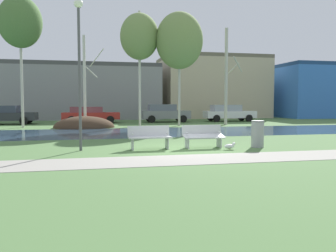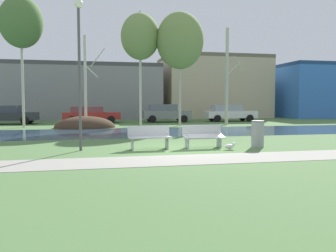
# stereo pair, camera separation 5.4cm
# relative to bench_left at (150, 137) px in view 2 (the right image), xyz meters

# --- Properties ---
(ground_plane) EXTENTS (120.00, 120.00, 0.00)m
(ground_plane) POSITION_rel_bench_left_xyz_m (1.05, 9.49, -0.47)
(ground_plane) COLOR #4C703D
(paved_path_strip) EXTENTS (60.00, 1.89, 0.01)m
(paved_path_strip) POSITION_rel_bench_left_xyz_m (1.05, -2.59, -0.47)
(paved_path_strip) COLOR gray
(paved_path_strip) RESTS_ON ground
(river_band) EXTENTS (80.00, 6.74, 0.01)m
(river_band) POSITION_rel_bench_left_xyz_m (1.05, 7.38, -0.47)
(river_band) COLOR #2D475B
(river_band) RESTS_ON ground
(soil_mound) EXTENTS (4.17, 2.92, 1.61)m
(soil_mound) POSITION_rel_bench_left_xyz_m (-2.68, 11.85, -0.47)
(soil_mound) COLOR #423021
(soil_mound) RESTS_ON ground
(bench_left) EXTENTS (1.62, 0.62, 0.87)m
(bench_left) POSITION_rel_bench_left_xyz_m (0.00, 0.00, 0.00)
(bench_left) COLOR #B2B5B7
(bench_left) RESTS_ON ground
(bench_right) EXTENTS (1.62, 0.62, 0.87)m
(bench_right) POSITION_rel_bench_left_xyz_m (2.09, 0.00, 0.00)
(bench_right) COLOR #B2B5B7
(bench_right) RESTS_ON ground
(trash_bin) EXTENTS (0.51, 0.51, 1.04)m
(trash_bin) POSITION_rel_bench_left_xyz_m (4.22, -0.31, 0.07)
(trash_bin) COLOR gray
(trash_bin) RESTS_ON ground
(seagull) EXTENTS (0.47, 0.18, 0.27)m
(seagull) POSITION_rel_bench_left_xyz_m (2.90, -0.74, -0.34)
(seagull) COLOR white
(seagull) RESTS_ON ground
(streetlamp) EXTENTS (0.32, 0.32, 5.40)m
(streetlamp) POSITION_rel_bench_left_xyz_m (-2.51, 0.14, 3.13)
(streetlamp) COLOR #4C4C51
(streetlamp) RESTS_ON ground
(birch_far_left) EXTENTS (2.92, 2.92, 9.28)m
(birch_far_left) POSITION_rel_bench_left_xyz_m (-6.86, 12.89, 6.74)
(birch_far_left) COLOR beige
(birch_far_left) RESTS_ON ground
(birch_left) EXTENTS (1.54, 2.34, 6.63)m
(birch_left) POSITION_rel_bench_left_xyz_m (-2.61, 13.43, 2.93)
(birch_left) COLOR beige
(birch_left) RESTS_ON ground
(birch_center_left) EXTENTS (2.86, 2.86, 8.52)m
(birch_center_left) POSITION_rel_bench_left_xyz_m (1.37, 13.18, 6.15)
(birch_center_left) COLOR beige
(birch_center_left) RESTS_ON ground
(birch_center) EXTENTS (3.50, 3.50, 8.42)m
(birch_center) POSITION_rel_bench_left_xyz_m (4.25, 12.47, 5.84)
(birch_center) COLOR #BCB7A8
(birch_center) RESTS_ON ground
(birch_center_right) EXTENTS (1.43, 2.35, 7.54)m
(birch_center_right) POSITION_rel_bench_left_xyz_m (8.21, 12.99, 3.34)
(birch_center_right) COLOR #BCB7A8
(birch_center_right) RESTS_ON ground
(parked_van_nearest_dark) EXTENTS (4.68, 2.16, 1.50)m
(parked_van_nearest_dark) POSITION_rel_bench_left_xyz_m (-9.01, 17.09, 0.32)
(parked_van_nearest_dark) COLOR #282B30
(parked_van_nearest_dark) RESTS_ON ground
(parked_sedan_second_red) EXTENTS (4.84, 2.19, 1.39)m
(parked_sedan_second_red) POSITION_rel_bench_left_xyz_m (-2.33, 17.49, 0.27)
(parked_sedan_second_red) COLOR maroon
(parked_sedan_second_red) RESTS_ON ground
(parked_hatch_third_grey) EXTENTS (4.28, 2.23, 1.58)m
(parked_hatch_third_grey) POSITION_rel_bench_left_xyz_m (4.18, 17.51, 0.35)
(parked_hatch_third_grey) COLOR slate
(parked_hatch_third_grey) RESTS_ON ground
(parked_wagon_fourth_white) EXTENTS (4.73, 2.11, 1.53)m
(parked_wagon_fourth_white) POSITION_rel_bench_left_xyz_m (10.21, 17.45, 0.33)
(parked_wagon_fourth_white) COLOR silver
(parked_wagon_fourth_white) RESTS_ON ground
(building_grey_warehouse) EXTENTS (17.67, 6.94, 5.77)m
(building_grey_warehouse) POSITION_rel_bench_left_xyz_m (-3.95, 25.58, 2.41)
(building_grey_warehouse) COLOR gray
(building_grey_warehouse) RESTS_ON ground
(building_beige_block) EXTENTS (11.72, 8.57, 7.05)m
(building_beige_block) POSITION_rel_bench_left_xyz_m (11.68, 26.61, 3.05)
(building_beige_block) COLOR #BCAD8E
(building_beige_block) RESTS_ON ground
(building_blue_store) EXTENTS (15.12, 9.98, 6.17)m
(building_blue_store) POSITION_rel_bench_left_xyz_m (26.55, 24.97, 2.61)
(building_blue_store) COLOR #3870C6
(building_blue_store) RESTS_ON ground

